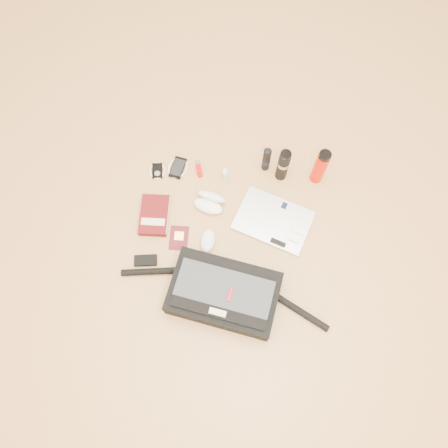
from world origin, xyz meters
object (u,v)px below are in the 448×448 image
object	(u,v)px
laptop	(273,221)
thermos_red	(320,167)
book	(155,215)
messenger_bag	(223,293)
thermos_black	(283,165)

from	to	relation	value
laptop	thermos_red	distance (m)	0.35
laptop	book	bearing A→B (deg)	-158.41
messenger_bag	book	xyz separation A→B (m)	(-0.36, 0.38, -0.04)
thermos_red	thermos_black	bearing A→B (deg)	178.73
messenger_bag	thermos_red	bearing A→B (deg)	67.55
messenger_bag	thermos_red	world-z (taller)	thermos_red
laptop	thermos_black	size ratio (longest dim) A/B	1.88
laptop	thermos_black	xyz separation A→B (m)	(0.03, 0.26, 0.10)
thermos_black	messenger_bag	bearing A→B (deg)	-112.07
messenger_bag	laptop	bearing A→B (deg)	71.64
thermos_black	laptop	bearing A→B (deg)	-97.45
book	thermos_red	size ratio (longest dim) A/B	0.87
book	messenger_bag	bearing A→B (deg)	-46.71
messenger_bag	book	world-z (taller)	messenger_bag
book	thermos_black	world-z (taller)	thermos_black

